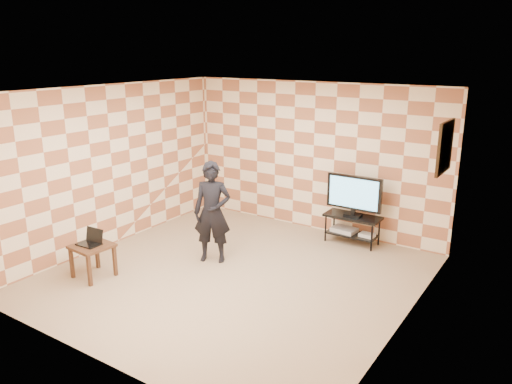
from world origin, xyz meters
TOP-DOWN VIEW (x-y plane):
  - floor at (0.00, 0.00)m, footprint 5.00×5.00m
  - wall_back at (0.00, 2.50)m, footprint 5.00×0.02m
  - wall_front at (0.00, -2.50)m, footprint 5.00×0.02m
  - wall_left at (-2.50, 0.00)m, footprint 0.02×5.00m
  - wall_right at (2.50, 0.00)m, footprint 0.02×5.00m
  - ceiling at (0.00, 0.00)m, footprint 5.00×5.00m
  - wall_art at (2.47, 1.55)m, footprint 0.04×0.72m
  - tv_stand at (0.94, 2.18)m, footprint 0.95×0.43m
  - tv at (0.94, 2.18)m, footprint 0.96×0.18m
  - dvd_player at (0.79, 2.20)m, footprint 0.44×0.33m
  - game_console at (1.22, 2.18)m, footprint 0.26×0.19m
  - side_table at (-1.71, -1.15)m, footprint 0.56×0.56m
  - laptop at (-1.75, -1.13)m, footprint 0.34×0.27m
  - person at (-0.61, 0.29)m, footprint 0.69×0.60m

SIDE VIEW (x-z plane):
  - floor at x=0.00m, z-range 0.00..0.00m
  - game_console at x=1.22m, z-range 0.17..0.23m
  - dvd_player at x=0.79m, z-range 0.17..0.24m
  - tv_stand at x=0.94m, z-range 0.11..0.61m
  - side_table at x=-1.71m, z-range 0.16..0.66m
  - laptop at x=-1.75m, z-range 0.44..0.66m
  - person at x=-0.61m, z-range 0.00..1.60m
  - tv at x=0.94m, z-range 0.54..1.24m
  - wall_back at x=0.00m, z-range 0.00..2.70m
  - wall_front at x=0.00m, z-range 0.00..2.70m
  - wall_left at x=-2.50m, z-range 0.00..2.70m
  - wall_right at x=2.50m, z-range 0.00..2.70m
  - wall_art at x=2.47m, z-range 1.59..2.31m
  - ceiling at x=0.00m, z-range 2.69..2.71m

